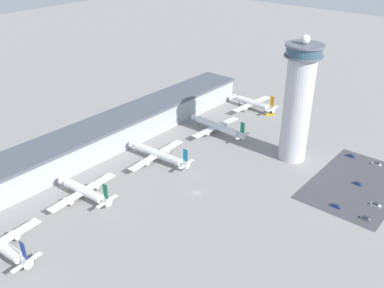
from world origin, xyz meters
The scene contains 17 objects.
ground_plane centered at (0.00, 0.00, 0.00)m, with size 1000.00×1000.00×0.00m, color gray.
terminal_building centered at (0.00, 70.00, 8.04)m, with size 224.40×25.00×15.89m.
control_tower centered at (60.90, -17.35, 33.38)m, with size 19.39×19.39×67.88m.
parking_lot_surface centered at (57.40, -55.87, 0.00)m, with size 64.00×40.00×0.01m, color #424247.
airplane_gate_charlie centered at (-37.60, 37.99, 4.24)m, with size 38.53×32.84×13.66m.
airplane_gate_delta centered at (10.28, 36.25, 4.33)m, with size 41.09×40.41×13.33m.
airplane_gate_echo centered at (59.01, 32.91, 4.36)m, with size 38.88×41.70×13.40m.
airplane_gate_foxtrot centered at (105.35, 36.89, 4.41)m, with size 37.54×34.38×13.80m.
service_truck_catering centered at (-78.77, 19.99, 0.96)m, with size 5.52×5.65×2.77m.
service_truck_fuel centered at (90.71, -4.71, 1.11)m, with size 7.59×3.08×3.19m.
service_truck_baggage centered at (104.22, 21.75, 0.96)m, with size 4.87×6.01×2.77m.
car_navy_sedan centered at (44.80, -69.32, 0.60)m, with size 2.03×4.75×1.53m.
car_blue_compact centered at (32.21, -55.64, 0.58)m, with size 1.92×4.45×1.49m.
car_yellow_taxi centered at (31.68, -69.48, 0.61)m, with size 1.82×4.09×1.57m.
car_white_wagon centered at (83.01, -56.50, 0.52)m, with size 1.89×4.77×1.36m.
car_grey_coupe centered at (82.79, -42.32, 0.58)m, with size 2.00×4.82×1.49m.
car_green_van centered at (57.41, -56.07, 0.52)m, with size 1.81×4.10×1.35m.
Camera 1 is at (-133.08, -108.38, 116.11)m, focal length 40.00 mm.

